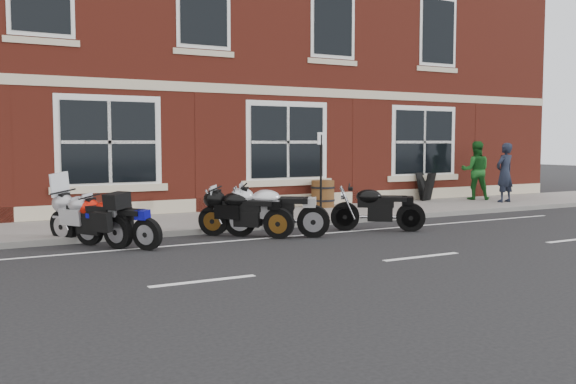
% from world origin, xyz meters
% --- Properties ---
extents(ground, '(80.00, 80.00, 0.00)m').
position_xyz_m(ground, '(0.00, 0.00, 0.00)').
color(ground, black).
rests_on(ground, ground).
extents(sidewalk, '(30.00, 3.00, 0.12)m').
position_xyz_m(sidewalk, '(0.00, 3.00, 0.06)').
color(sidewalk, slate).
rests_on(sidewalk, ground).
extents(kerb, '(30.00, 0.16, 0.12)m').
position_xyz_m(kerb, '(0.00, 1.42, 0.06)').
color(kerb, slate).
rests_on(kerb, ground).
extents(pub_building, '(24.00, 12.00, 12.00)m').
position_xyz_m(pub_building, '(0.00, 10.50, 6.00)').
color(pub_building, maroon).
rests_on(pub_building, ground).
extents(moto_touring_silver, '(1.19, 1.88, 1.39)m').
position_xyz_m(moto_touring_silver, '(-4.74, 1.06, 0.56)').
color(moto_touring_silver, black).
rests_on(moto_touring_silver, ground).
extents(moto_sport_red, '(1.25, 1.66, 0.88)m').
position_xyz_m(moto_sport_red, '(-4.34, 0.54, 0.51)').
color(moto_sport_red, black).
rests_on(moto_sport_red, ground).
extents(moto_sport_black, '(1.54, 1.60, 0.94)m').
position_xyz_m(moto_sport_black, '(-1.69, 0.59, 0.54)').
color(moto_sport_black, black).
rests_on(moto_sport_black, ground).
extents(moto_sport_silver, '(1.88, 1.40, 1.00)m').
position_xyz_m(moto_sport_silver, '(-1.12, 0.30, 0.57)').
color(moto_sport_silver, black).
rests_on(moto_sport_silver, ground).
extents(moto_naked_black, '(1.75, 1.34, 0.94)m').
position_xyz_m(moto_naked_black, '(1.26, 0.01, 0.54)').
color(moto_naked_black, black).
rests_on(moto_naked_black, ground).
extents(pedestrian_left, '(0.70, 0.49, 1.83)m').
position_xyz_m(pedestrian_left, '(8.08, 2.59, 1.03)').
color(pedestrian_left, black).
rests_on(pedestrian_left, sidewalk).
extents(pedestrian_right, '(1.16, 1.12, 1.88)m').
position_xyz_m(pedestrian_right, '(7.97, 3.68, 1.06)').
color(pedestrian_right, '#18551D').
rests_on(pedestrian_right, sidewalk).
extents(a_board_sign, '(0.62, 0.51, 0.89)m').
position_xyz_m(a_board_sign, '(6.34, 4.20, 0.56)').
color(a_board_sign, black).
rests_on(a_board_sign, sidewalk).
extents(barrel_planter, '(0.69, 0.69, 0.76)m').
position_xyz_m(barrel_planter, '(2.39, 4.03, 0.50)').
color(barrel_planter, '#4B3514').
rests_on(barrel_planter, sidewalk).
extents(parking_sign, '(0.28, 0.14, 2.09)m').
position_xyz_m(parking_sign, '(1.00, 1.90, 1.33)').
color(parking_sign, black).
rests_on(parking_sign, sidewalk).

